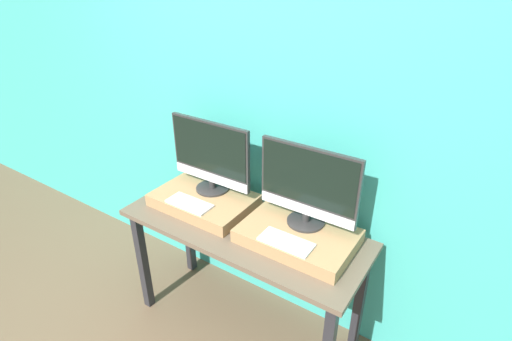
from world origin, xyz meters
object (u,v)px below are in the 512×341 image
object	(u,v)px
keyboard_left	(189,203)
monitor_right	(308,186)
keyboard_right	(286,242)
monitor_left	(211,156)

from	to	relation	value
keyboard_left	monitor_right	world-z (taller)	monitor_right
keyboard_left	monitor_right	xyz separation A→B (m)	(0.63, 0.21, 0.22)
keyboard_left	keyboard_right	size ratio (longest dim) A/B	1.00
keyboard_left	keyboard_right	bearing A→B (deg)	0.00
monitor_left	keyboard_right	bearing A→B (deg)	-18.17
monitor_left	monitor_right	xyz separation A→B (m)	(0.63, 0.00, 0.00)
monitor_left	monitor_right	distance (m)	0.63
monitor_left	keyboard_left	bearing A→B (deg)	-90.00
keyboard_left	monitor_right	bearing A→B (deg)	18.17
monitor_left	keyboard_right	distance (m)	0.70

